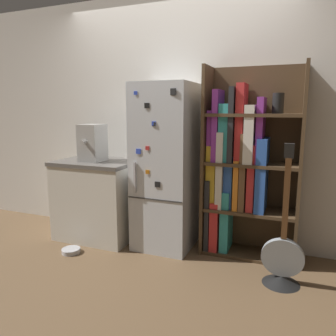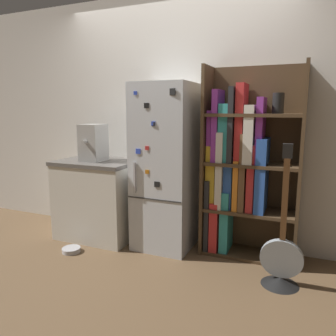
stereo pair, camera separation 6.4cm
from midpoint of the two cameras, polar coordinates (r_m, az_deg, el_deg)
The scene contains 8 objects.
ground_plane at distance 3.41m, azimuth -1.05°, elevation -14.29°, with size 16.00×16.00×0.00m, color brown.
wall_back at distance 3.55m, azimuth 2.02°, elevation 8.35°, with size 8.00×0.05×2.60m.
refrigerator at distance 3.32m, azimuth 0.11°, elevation 0.11°, with size 0.57×0.58×1.67m.
bookshelf at distance 3.21m, azimuth 13.15°, elevation 0.12°, with size 0.89×0.38×1.82m.
kitchen_counter at distance 3.74m, azimuth -11.41°, elevation -5.19°, with size 0.86×0.65×0.86m.
espresso_machine at distance 3.60m, azimuth -12.38°, elevation 4.34°, with size 0.23×0.31×0.39m.
guitar at distance 2.92m, azimuth 19.68°, elevation -15.72°, with size 0.34×0.30×1.17m.
pet_bowl at distance 3.52m, azimuth -15.98°, elevation -13.49°, with size 0.18×0.18×0.04m.
Camera 2 is at (1.29, -2.83, 1.42)m, focal length 35.00 mm.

